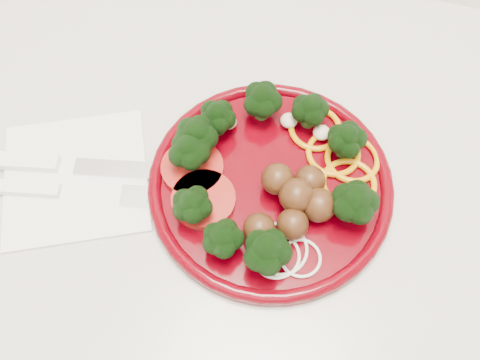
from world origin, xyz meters
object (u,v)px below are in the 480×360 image
(fork, at_px, (41,190))
(plate, at_px, (268,179))
(knife, at_px, (52,164))
(napkin, at_px, (76,177))

(fork, bearing_deg, plate, 5.57)
(plate, distance_m, knife, 0.23)
(plate, distance_m, napkin, 0.20)
(knife, bearing_deg, napkin, -22.66)
(plate, bearing_deg, napkin, -165.88)
(plate, relative_size, napkin, 1.71)
(plate, height_order, napkin, plate)
(knife, distance_m, fork, 0.03)
(knife, bearing_deg, plate, -2.06)
(napkin, xyz_separation_m, fork, (-0.02, -0.03, 0.01))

